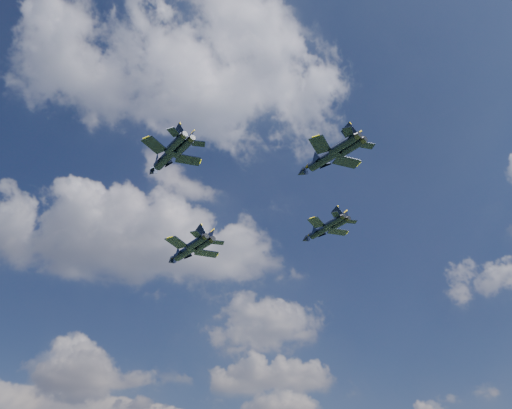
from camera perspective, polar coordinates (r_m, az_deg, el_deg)
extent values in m
cylinder|color=black|center=(108.27, -7.98, -5.35)|extent=(6.80, 8.90, 1.89)
cone|color=black|center=(112.95, -9.70, -6.40)|extent=(2.99, 3.26, 1.78)
ellipsoid|color=brown|center=(111.17, -8.95, -5.70)|extent=(2.52, 3.06, 0.86)
cube|color=black|center=(104.96, -9.06, -4.32)|extent=(4.97, 5.52, 0.19)
cube|color=black|center=(108.52, -5.70, -5.58)|extent=(5.27, 3.64, 0.19)
cube|color=black|center=(101.28, -6.86, -3.38)|extent=(2.58, 2.96, 0.15)
cube|color=black|center=(103.95, -4.39, -4.36)|extent=(2.66, 1.81, 0.15)
cube|color=black|center=(103.36, -6.35, -3.13)|extent=(2.33, 2.25, 3.15)
cube|color=black|center=(104.47, -5.32, -3.54)|extent=(1.80, 2.96, 3.15)
cylinder|color=black|center=(83.67, -10.23, 5.28)|extent=(5.37, 7.50, 1.56)
cone|color=black|center=(87.36, -11.84, 3.64)|extent=(2.43, 2.70, 1.48)
ellipsoid|color=brown|center=(86.04, -11.13, 4.58)|extent=(2.01, 2.57, 0.71)
cube|color=black|center=(81.42, -11.55, 6.68)|extent=(4.21, 4.55, 0.16)
cube|color=black|center=(83.55, -7.78, 5.08)|extent=(4.30, 2.86, 0.16)
cube|color=black|center=(78.47, -9.40, 8.18)|extent=(2.19, 2.46, 0.12)
cube|color=black|center=(80.06, -6.59, 6.93)|extent=(2.15, 1.41, 0.12)
cube|color=black|center=(80.16, -8.76, 8.21)|extent=(1.85, 1.94, 2.61)
cube|color=black|center=(80.83, -7.59, 7.69)|extent=(1.48, 2.49, 2.61)
cylinder|color=black|center=(104.85, 7.48, -2.96)|extent=(5.39, 7.51, 1.57)
cone|color=black|center=(107.94, 5.61, -4.02)|extent=(2.44, 2.70, 1.48)
ellipsoid|color=brown|center=(106.82, 6.38, -3.35)|extent=(2.02, 2.57, 0.71)
cube|color=black|center=(101.85, 6.90, -2.04)|extent=(4.21, 4.56, 0.16)
cube|color=black|center=(105.84, 9.35, -3.10)|extent=(4.31, 2.87, 0.16)
cube|color=black|center=(99.71, 9.09, -1.12)|extent=(2.19, 2.46, 0.12)
cube|color=black|center=(102.68, 10.85, -1.93)|extent=(2.16, 1.42, 0.12)
cube|color=black|center=(101.58, 9.27, -0.94)|extent=(1.86, 1.94, 2.62)
cube|color=black|center=(102.82, 10.01, -1.28)|extent=(1.48, 2.49, 2.62)
cylinder|color=black|center=(83.09, 7.89, 5.22)|extent=(6.16, 7.74, 1.66)
cone|color=black|center=(85.82, 5.20, 3.61)|extent=(2.67, 2.87, 1.57)
ellipsoid|color=brown|center=(84.92, 6.32, 4.57)|extent=(2.27, 2.68, 0.76)
cube|color=black|center=(80.15, 7.32, 6.81)|extent=(4.31, 4.87, 0.17)
cube|color=black|center=(84.35, 10.33, 4.82)|extent=(4.69, 3.32, 0.17)
cube|color=black|center=(78.50, 10.46, 8.16)|extent=(2.23, 2.60, 0.13)
cube|color=black|center=(81.61, 12.59, 6.61)|extent=(2.37, 1.66, 0.13)
cube|color=black|center=(80.53, 10.58, 8.16)|extent=(2.11, 1.92, 2.78)
cube|color=black|center=(81.82, 11.48, 7.50)|extent=(1.60, 2.58, 2.78)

